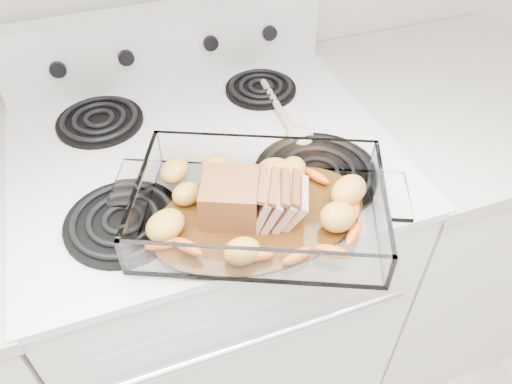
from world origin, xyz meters
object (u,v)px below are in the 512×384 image
object	(u,v)px
electric_range	(215,276)
counter_right	(422,219)
baking_dish	(260,210)
pork_roast	(246,204)

from	to	relation	value
electric_range	counter_right	xyz separation A→B (m)	(0.66, -0.00, -0.02)
counter_right	baking_dish	world-z (taller)	baking_dish
baking_dish	pork_roast	bearing A→B (deg)	-155.90
baking_dish	counter_right	bearing A→B (deg)	45.05
pork_roast	counter_right	bearing A→B (deg)	38.57
counter_right	baking_dish	distance (m)	0.83
electric_range	pork_roast	distance (m)	0.56
baking_dish	pork_roast	world-z (taller)	pork_roast
baking_dish	pork_roast	distance (m)	0.04
counter_right	pork_roast	size ratio (longest dim) A/B	5.13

